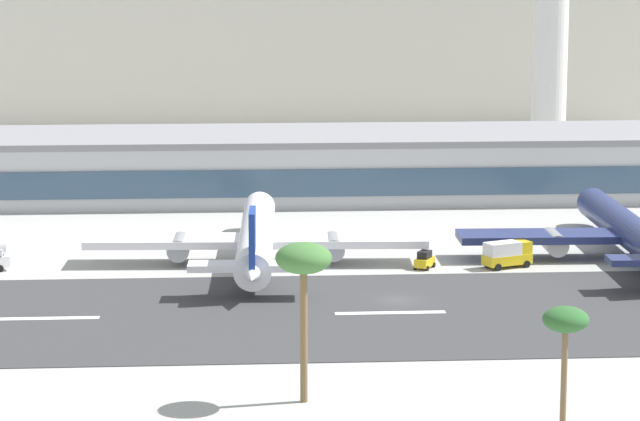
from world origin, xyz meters
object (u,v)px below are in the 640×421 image
object	(u,v)px
terminal_building	(251,165)
service_box_truck_1	(507,253)
distant_hotel_block	(328,40)
airliner_navy_tail_gate_1	(256,240)
control_tower	(551,16)
service_baggage_tug_0	(425,260)
palm_tree_1	(304,264)
airliner_gold_tail_gate_2	(633,235)
palm_tree_2	(566,324)

from	to	relation	value
terminal_building	service_box_truck_1	world-z (taller)	terminal_building
distant_hotel_block	airliner_navy_tail_gate_1	bearing A→B (deg)	-97.59
control_tower	service_baggage_tug_0	bearing A→B (deg)	-111.08
airliner_navy_tail_gate_1	service_box_truck_1	distance (m)	31.10
distant_hotel_block	service_box_truck_1	xyz separation A→B (m)	(11.50, -148.94, -17.22)
service_baggage_tug_0	palm_tree_1	distance (m)	57.06
terminal_building	airliner_gold_tail_gate_2	bearing A→B (deg)	-47.33
service_box_truck_1	airliner_navy_tail_gate_1	bearing A→B (deg)	150.71
terminal_building	palm_tree_2	distance (m)	121.26
airliner_navy_tail_gate_1	service_baggage_tug_0	size ratio (longest dim) A/B	13.59
terminal_building	service_baggage_tug_0	world-z (taller)	terminal_building
airliner_navy_tail_gate_1	service_baggage_tug_0	world-z (taller)	airliner_navy_tail_gate_1
palm_tree_2	airliner_navy_tail_gate_1	bearing A→B (deg)	108.73
service_box_truck_1	palm_tree_1	distance (m)	60.75
control_tower	palm_tree_1	world-z (taller)	control_tower
terminal_building	service_baggage_tug_0	xyz separation A→B (m)	(20.28, -54.64, -4.05)
airliner_navy_tail_gate_1	palm_tree_1	distance (m)	57.08
terminal_building	service_box_truck_1	bearing A→B (deg)	-60.88
airliner_gold_tail_gate_2	service_baggage_tug_0	world-z (taller)	airliner_gold_tail_gate_2
distant_hotel_block	control_tower	bearing A→B (deg)	-56.46
service_baggage_tug_0	service_box_truck_1	bearing A→B (deg)	117.99
distant_hotel_block	airliner_navy_tail_gate_1	xyz separation A→B (m)	(-19.38, -145.50, -15.78)
terminal_building	control_tower	xyz separation A→B (m)	(56.08, 38.25, 21.46)
airliner_gold_tail_gate_2	palm_tree_2	world-z (taller)	palm_tree_2
airliner_navy_tail_gate_1	service_box_truck_1	xyz separation A→B (m)	(30.88, -3.44, -1.44)
terminal_building	palm_tree_2	bearing A→B (deg)	-79.25
airliner_gold_tail_gate_2	service_box_truck_1	xyz separation A→B (m)	(-16.73, -3.53, -1.45)
distant_hotel_block	palm_tree_1	size ratio (longest dim) A/B	10.22
service_baggage_tug_0	palm_tree_1	size ratio (longest dim) A/B	0.25
airliner_gold_tail_gate_2	control_tower	bearing A→B (deg)	-4.28
airliner_navy_tail_gate_1	palm_tree_2	world-z (taller)	palm_tree_2
terminal_building	palm_tree_2	world-z (taller)	palm_tree_2
airliner_gold_tail_gate_2	service_baggage_tug_0	bearing A→B (deg)	98.43
control_tower	palm_tree_1	distance (m)	156.11
palm_tree_2	palm_tree_1	bearing A→B (deg)	150.50
terminal_building	airliner_navy_tail_gate_1	xyz separation A→B (m)	(-0.34, -51.38, -1.87)
airliner_navy_tail_gate_1	service_box_truck_1	size ratio (longest dim) A/B	7.52
terminal_building	control_tower	world-z (taller)	control_tower
terminal_building	distant_hotel_block	distance (m)	97.03
distant_hotel_block	service_baggage_tug_0	world-z (taller)	distant_hotel_block
terminal_building	palm_tree_1	world-z (taller)	palm_tree_1
palm_tree_2	service_box_truck_1	bearing A→B (deg)	82.95
airliner_gold_tail_gate_2	service_baggage_tug_0	distance (m)	27.29
distant_hotel_block	airliner_navy_tail_gate_1	size ratio (longest dim) A/B	2.97
distant_hotel_block	palm_tree_2	bearing A→B (deg)	-89.04
terminal_building	control_tower	distance (m)	71.19
service_box_truck_1	palm_tree_1	xyz separation A→B (m)	(-28.06, -52.85, 10.49)
service_box_truck_1	palm_tree_1	size ratio (longest dim) A/B	0.46
service_baggage_tug_0	palm_tree_1	xyz separation A→B (m)	(-17.81, -53.03, 11.23)
service_baggage_tug_0	palm_tree_2	size ratio (longest dim) A/B	0.33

